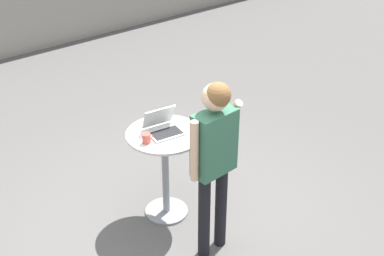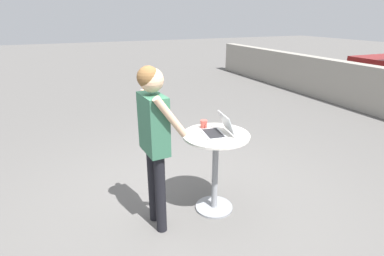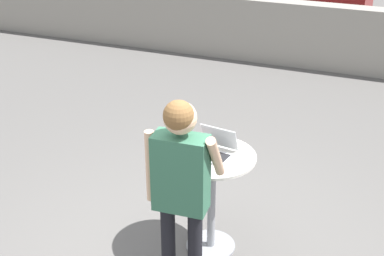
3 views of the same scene
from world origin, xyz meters
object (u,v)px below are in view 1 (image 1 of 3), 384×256
Objects in this scene: coffee_mug at (147,138)px; standing_person at (214,149)px; cafe_table at (165,160)px; laptop at (163,127)px.

standing_person reaches higher than coffee_mug.
cafe_table is 0.55× the size of standing_person.
laptop reaches higher than coffee_mug.
coffee_mug is 0.72m from standing_person.
cafe_table is 0.85m from standing_person.
standing_person is (0.01, -0.71, 0.47)m from cafe_table.
laptop is at bearing 68.78° from cafe_table.
cafe_table is at bearing 9.74° from coffee_mug.
standing_person is (0.24, -0.67, 0.12)m from coffee_mug.
coffee_mug is (-0.23, -0.04, 0.35)m from cafe_table.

